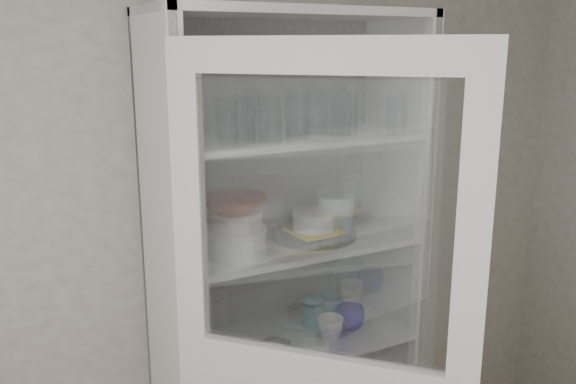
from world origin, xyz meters
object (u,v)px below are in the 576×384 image
grey_bowl_stack (336,213)px  mug_teal (330,309)px  terracotta_bowl (235,204)px  measuring_cups (274,347)px  white_ramekin (313,220)px  mug_blue (350,317)px  goblet_0 (170,113)px  yellow_trivet (313,231)px  pantry_cabinet (281,311)px  glass_platter (313,234)px  cream_bowl (235,219)px  goblet_3 (340,104)px  plate_stack_back (187,239)px  mug_white (330,329)px  goblet_2 (312,103)px  white_canister (183,340)px  teal_jar (312,312)px  goblet_1 (253,109)px  plate_stack_front (236,241)px

grey_bowl_stack → mug_teal: 0.42m
terracotta_bowl → measuring_cups: size_ratio=2.27×
white_ramekin → mug_blue: size_ratio=1.37×
goblet_0 → yellow_trivet: size_ratio=1.02×
pantry_cabinet → glass_platter: size_ratio=6.37×
goblet_0 → yellow_trivet: bearing=-11.8°
pantry_cabinet → goblet_0: (-0.41, 0.02, 0.81)m
glass_platter → mug_teal: glass_platter is taller
cream_bowl → glass_platter: size_ratio=0.57×
goblet_0 → goblet_3: goblet_0 is taller
cream_bowl → measuring_cups: (0.13, -0.03, -0.51)m
plate_stack_back → mug_white: bearing=-22.9°
goblet_2 → plate_stack_back: bearing=-178.3°
cream_bowl → measuring_cups: bearing=-11.7°
goblet_3 → mug_blue: bearing=-100.5°
goblet_0 → plate_stack_back: (0.05, 0.01, -0.46)m
pantry_cabinet → white_canister: (-0.41, -0.01, -0.02)m
mug_blue → teal_jar: teal_jar is taller
plate_stack_back → white_ramekin: size_ratio=1.20×
plate_stack_back → teal_jar: size_ratio=1.79×
pantry_cabinet → mug_teal: bearing=-5.4°
plate_stack_back → cream_bowl: 0.23m
mug_blue → pantry_cabinet: bearing=145.2°
white_ramekin → goblet_2: bearing=63.1°
goblet_0 → goblet_1: bearing=1.8°
goblet_1 → mug_teal: 0.89m
goblet_3 → plate_stack_back: 0.79m
measuring_cups → mug_blue: bearing=5.0°
goblet_1 → goblet_3: 0.37m
mug_white → goblet_2: bearing=73.2°
mug_teal → white_canister: white_canister is taller
goblet_3 → grey_bowl_stack: goblet_3 is taller
goblet_2 → mug_blue: size_ratio=1.61×
plate_stack_back → yellow_trivet: 0.48m
white_ramekin → cream_bowl: bearing=-173.0°
measuring_cups → white_canister: size_ratio=0.84×
mug_blue → plate_stack_back: bearing=156.2°
teal_jar → glass_platter: bearing=-119.2°
cream_bowl → grey_bowl_stack: (0.46, 0.07, -0.06)m
goblet_3 → goblet_2: bearing=168.4°
teal_jar → terracotta_bowl: bearing=-163.9°
goblet_2 → teal_jar: goblet_2 is taller
pantry_cabinet → white_canister: pantry_cabinet is taller
goblet_0 → glass_platter: goblet_0 is taller
terracotta_bowl → mug_teal: bearing=12.6°
cream_bowl → teal_jar: cream_bowl is taller
goblet_2 → yellow_trivet: size_ratio=1.08×
pantry_cabinet → cream_bowl: 0.52m
plate_stack_front → terracotta_bowl: bearing=0.0°
yellow_trivet → teal_jar: (0.04, 0.07, -0.37)m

